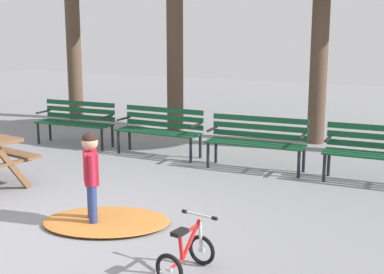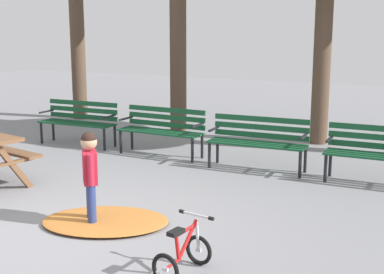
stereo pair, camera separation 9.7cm
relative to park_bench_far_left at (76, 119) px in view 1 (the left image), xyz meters
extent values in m
plane|color=gray|center=(2.72, -3.86, -0.51)|extent=(36.00, 36.00, 0.00)
cube|color=brown|center=(1.23, -2.87, -0.15)|extent=(0.15, 0.57, 0.76)
cube|color=#144728|center=(0.00, 0.09, -0.07)|extent=(1.60, 0.16, 0.03)
cube|color=#144728|center=(0.00, -0.03, -0.07)|extent=(1.60, 0.16, 0.03)
cube|color=#144728|center=(0.01, -0.15, -0.07)|extent=(1.60, 0.16, 0.03)
cube|color=#144728|center=(0.02, -0.27, -0.07)|extent=(1.60, 0.16, 0.03)
cube|color=#144728|center=(-0.01, 0.13, 0.03)|extent=(1.60, 0.13, 0.09)
cube|color=#144728|center=(-0.01, 0.13, 0.16)|extent=(1.60, 0.13, 0.09)
cube|color=#144728|center=(-0.01, 0.13, 0.30)|extent=(1.60, 0.13, 0.09)
cylinder|color=black|center=(0.76, -0.21, -0.29)|extent=(0.05, 0.05, 0.44)
cylinder|color=black|center=(0.74, 0.15, -0.29)|extent=(0.05, 0.05, 0.44)
cube|color=black|center=(0.75, -0.03, 0.11)|extent=(0.06, 0.40, 0.03)
cylinder|color=black|center=(-0.73, -0.29, -0.29)|extent=(0.05, 0.05, 0.44)
cylinder|color=black|center=(-0.75, 0.07, -0.29)|extent=(0.05, 0.05, 0.44)
cube|color=black|center=(-0.74, -0.11, 0.11)|extent=(0.06, 0.40, 0.03)
cube|color=#144728|center=(1.91, 0.11, -0.07)|extent=(1.60, 0.07, 0.03)
cube|color=#144728|center=(1.91, -0.01, -0.07)|extent=(1.60, 0.07, 0.03)
cube|color=#144728|center=(1.90, -0.13, -0.07)|extent=(1.60, 0.07, 0.03)
cube|color=#144728|center=(1.90, -0.25, -0.07)|extent=(1.60, 0.07, 0.03)
cube|color=#144728|center=(1.91, 0.15, 0.03)|extent=(1.60, 0.05, 0.09)
cube|color=#144728|center=(1.91, 0.15, 0.16)|extent=(1.60, 0.05, 0.09)
cube|color=#144728|center=(1.91, 0.15, 0.30)|extent=(1.60, 0.05, 0.09)
cylinder|color=black|center=(2.65, -0.24, -0.29)|extent=(0.05, 0.05, 0.44)
cylinder|color=black|center=(2.66, 0.12, -0.29)|extent=(0.05, 0.05, 0.44)
cube|color=black|center=(2.66, -0.06, 0.11)|extent=(0.04, 0.40, 0.03)
cylinder|color=black|center=(1.15, -0.23, -0.29)|extent=(0.05, 0.05, 0.44)
cylinder|color=black|center=(1.16, 0.13, -0.29)|extent=(0.05, 0.05, 0.44)
cube|color=black|center=(1.16, -0.05, 0.11)|extent=(0.04, 0.40, 0.03)
cube|color=#144728|center=(3.79, -0.02, -0.07)|extent=(1.60, 0.18, 0.03)
cube|color=#144728|center=(3.80, -0.14, -0.07)|extent=(1.60, 0.18, 0.03)
cube|color=#144728|center=(3.81, -0.26, -0.07)|extent=(1.60, 0.18, 0.03)
cube|color=#144728|center=(3.82, -0.38, -0.07)|extent=(1.60, 0.18, 0.03)
cube|color=#144728|center=(3.79, 0.02, 0.03)|extent=(1.60, 0.15, 0.09)
cube|color=#144728|center=(3.79, 0.02, 0.16)|extent=(1.60, 0.15, 0.09)
cube|color=#144728|center=(3.79, 0.02, 0.30)|extent=(1.60, 0.15, 0.09)
cylinder|color=black|center=(4.56, -0.31, -0.29)|extent=(0.05, 0.05, 0.44)
cylinder|color=black|center=(4.54, 0.05, -0.29)|extent=(0.05, 0.05, 0.44)
cube|color=black|center=(4.55, -0.13, 0.11)|extent=(0.07, 0.40, 0.03)
cylinder|color=black|center=(3.07, -0.41, -0.29)|extent=(0.05, 0.05, 0.44)
cylinder|color=black|center=(3.04, -0.05, -0.29)|extent=(0.05, 0.05, 0.44)
cube|color=black|center=(3.06, -0.23, 0.11)|extent=(0.07, 0.40, 0.03)
cube|color=#144728|center=(5.70, 0.03, -0.07)|extent=(1.60, 0.15, 0.03)
cube|color=#144728|center=(5.70, -0.09, -0.07)|extent=(1.60, 0.15, 0.03)
cube|color=#144728|center=(5.71, -0.21, -0.07)|extent=(1.60, 0.15, 0.03)
cube|color=#144728|center=(5.71, -0.33, -0.07)|extent=(1.60, 0.15, 0.03)
cube|color=#144728|center=(5.69, 0.07, 0.03)|extent=(1.60, 0.13, 0.09)
cube|color=#144728|center=(5.69, 0.07, 0.16)|extent=(1.60, 0.13, 0.09)
cube|color=#144728|center=(5.69, 0.07, 0.30)|extent=(1.60, 0.13, 0.09)
cylinder|color=black|center=(4.96, -0.35, -0.29)|extent=(0.05, 0.05, 0.44)
cylinder|color=black|center=(4.95, 0.01, -0.29)|extent=(0.05, 0.05, 0.44)
cube|color=black|center=(4.96, -0.17, 0.11)|extent=(0.06, 0.40, 0.03)
cylinder|color=navy|center=(3.08, -3.47, -0.26)|extent=(0.10, 0.10, 0.51)
cube|color=black|center=(3.08, -3.47, -0.48)|extent=(0.18, 0.17, 0.06)
cylinder|color=navy|center=(2.96, -3.34, -0.26)|extent=(0.10, 0.10, 0.51)
cube|color=black|center=(2.96, -3.34, -0.48)|extent=(0.18, 0.17, 0.06)
cube|color=#B71E33|center=(3.02, -3.40, 0.19)|extent=(0.29, 0.30, 0.38)
sphere|color=tan|center=(3.02, -3.40, 0.48)|extent=(0.19, 0.19, 0.19)
sphere|color=black|center=(3.02, -3.40, 0.51)|extent=(0.18, 0.18, 0.18)
cylinder|color=#B71E33|center=(3.14, -3.53, 0.20)|extent=(0.08, 0.08, 0.35)
cylinder|color=#B71E33|center=(2.91, -3.27, 0.20)|extent=(0.08, 0.08, 0.35)
torus|color=black|center=(4.62, -3.76, -0.36)|extent=(0.30, 0.08, 0.30)
cylinder|color=silver|center=(4.62, -3.76, -0.36)|extent=(0.05, 0.05, 0.04)
torus|color=black|center=(4.55, -4.27, -0.36)|extent=(0.30, 0.08, 0.30)
cylinder|color=silver|center=(4.55, -4.27, -0.36)|extent=(0.05, 0.05, 0.04)
cylinder|color=red|center=(4.60, -3.94, -0.19)|extent=(0.07, 0.31, 0.32)
cylinder|color=red|center=(4.58, -4.10, -0.21)|extent=(0.05, 0.08, 0.27)
cylinder|color=red|center=(4.57, -4.18, -0.35)|extent=(0.05, 0.20, 0.05)
cylinder|color=silver|center=(4.62, -3.78, -0.20)|extent=(0.04, 0.08, 0.32)
cylinder|color=red|center=(4.59, -3.96, -0.09)|extent=(0.07, 0.32, 0.05)
cube|color=black|center=(4.57, -4.12, -0.06)|extent=(0.11, 0.18, 0.04)
cylinder|color=silver|center=(4.61, -3.80, 0.01)|extent=(0.34, 0.07, 0.02)
cylinder|color=black|center=(4.44, -3.78, 0.01)|extent=(0.05, 0.04, 0.04)
cylinder|color=black|center=(4.78, -3.82, 0.01)|extent=(0.05, 0.04, 0.04)
ellipsoid|color=#B26B2D|center=(3.14, -3.29, -0.48)|extent=(1.78, 1.55, 0.07)
cylinder|color=brown|center=(-2.06, 2.48, 1.50)|extent=(0.36, 0.36, 4.03)
cylinder|color=brown|center=(1.03, 2.13, 1.53)|extent=(0.36, 0.36, 4.08)
cylinder|color=brown|center=(4.12, 2.37, 1.03)|extent=(0.34, 0.34, 3.09)
camera|label=1|loc=(6.77, -8.09, 1.74)|focal=49.91mm
camera|label=2|loc=(6.86, -8.04, 1.74)|focal=49.91mm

